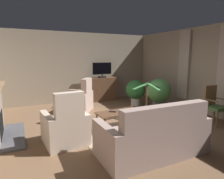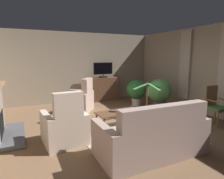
% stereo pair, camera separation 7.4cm
% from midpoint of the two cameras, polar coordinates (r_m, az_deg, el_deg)
% --- Properties ---
extents(ground_plane, '(6.69, 7.50, 0.04)m').
position_cam_midpoint_polar(ground_plane, '(5.00, 2.30, -11.61)').
color(ground_plane, brown).
extents(wall_back, '(6.69, 0.10, 2.72)m').
position_cam_midpoint_polar(wall_back, '(7.95, -9.25, 6.39)').
color(wall_back, gray).
rests_on(wall_back, ground_plane).
extents(wall_right_with_window, '(0.10, 7.50, 2.72)m').
position_cam_midpoint_polar(wall_right_with_window, '(6.69, 26.83, 4.91)').
color(wall_right_with_window, gray).
rests_on(wall_right_with_window, ground_plane).
extents(curtain_panel_far, '(0.10, 0.44, 2.29)m').
position_cam_midpoint_polar(curtain_panel_far, '(7.17, 20.88, 6.65)').
color(curtain_panel_far, '#B2A393').
extents(rug_central, '(2.35, 2.00, 0.01)m').
position_cam_midpoint_polar(rug_central, '(4.60, 7.70, -13.31)').
color(rug_central, tan).
rests_on(rug_central, ground_plane).
extents(tv_cabinet, '(1.28, 0.47, 0.95)m').
position_cam_midpoint_polar(tv_cabinet, '(8.00, -2.44, -0.04)').
color(tv_cabinet, '#402A1C').
rests_on(tv_cabinet, ground_plane).
extents(television, '(0.79, 0.20, 0.61)m').
position_cam_midpoint_polar(television, '(7.85, -2.34, 5.82)').
color(television, black).
rests_on(television, tv_cabinet).
extents(coffee_table, '(1.16, 0.58, 0.44)m').
position_cam_midpoint_polar(coffee_table, '(4.90, 2.51, -7.01)').
color(coffee_table, brown).
rests_on(coffee_table, ground_plane).
extents(tv_remote, '(0.17, 0.14, 0.02)m').
position_cam_midpoint_polar(tv_remote, '(4.85, 0.56, -6.47)').
color(tv_remote, black).
rests_on(tv_remote, coffee_table).
extents(sofa_floral, '(1.98, 0.95, 1.01)m').
position_cam_midpoint_polar(sofa_floral, '(3.72, 12.36, -13.59)').
color(sofa_floral, '#A3897F').
rests_on(sofa_floral, ground_plane).
extents(armchair_near_window, '(0.89, 0.94, 1.13)m').
position_cam_midpoint_polar(armchair_near_window, '(4.21, -13.11, -10.68)').
color(armchair_near_window, '#C6B29E').
rests_on(armchair_near_window, ground_plane).
extents(armchair_by_fireplace, '(1.20, 1.20, 1.10)m').
position_cam_midpoint_polar(armchair_by_fireplace, '(6.54, -9.22, -3.30)').
color(armchair_by_fireplace, '#BC9E8E').
rests_on(armchair_by_fireplace, ground_plane).
extents(side_chair_mid_row, '(0.47, 0.49, 1.02)m').
position_cam_midpoint_polar(side_chair_mid_row, '(5.87, 28.20, -3.93)').
color(side_chair_mid_row, '#4C703D').
rests_on(side_chair_mid_row, ground_plane).
extents(potted_plant_small_fern_corner, '(0.80, 0.80, 1.06)m').
position_cam_midpoint_polar(potted_plant_small_fern_corner, '(6.77, 14.02, -0.65)').
color(potted_plant_small_fern_corner, slate).
rests_on(potted_plant_small_fern_corner, ground_plane).
extents(potted_plant_tall_palm_by_window, '(0.71, 0.71, 0.95)m').
position_cam_midpoint_polar(potted_plant_tall_palm_by_window, '(7.23, 7.44, -0.30)').
color(potted_plant_tall_palm_by_window, beige).
rests_on(potted_plant_tall_palm_by_window, ground_plane).
extents(potted_plant_leafy_by_curtain, '(0.97, 0.90, 1.05)m').
position_cam_midpoint_polar(potted_plant_leafy_by_curtain, '(5.88, 10.48, -6.16)').
color(potted_plant_leafy_by_curtain, '#3D4C5B').
rests_on(potted_plant_leafy_by_curtain, ground_plane).
extents(cat, '(0.58, 0.56, 0.23)m').
position_cam_midpoint_polar(cat, '(5.55, -16.54, -8.40)').
color(cat, beige).
rests_on(cat, ground_plane).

